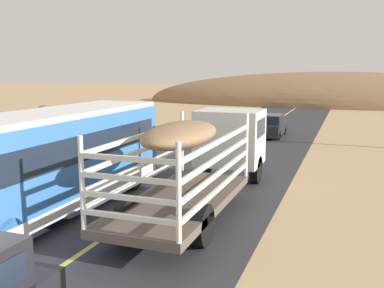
% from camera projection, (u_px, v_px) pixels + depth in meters
% --- Properties ---
extents(livestock_truck, '(2.53, 9.70, 3.02)m').
position_uv_depth(livestock_truck, '(214.00, 147.00, 15.38)').
color(livestock_truck, silver).
rests_on(livestock_truck, road_surface).
extents(bus, '(2.54, 10.00, 3.21)m').
position_uv_depth(bus, '(52.00, 159.00, 13.49)').
color(bus, '#3872C6').
rests_on(bus, road_surface).
extents(car_far, '(1.80, 4.40, 1.46)m').
position_uv_depth(car_far, '(270.00, 126.00, 29.53)').
color(car_far, black).
rests_on(car_far, road_surface).
extents(boulder_near_shoulder, '(1.45, 1.17, 1.02)m').
position_uv_depth(boulder_near_shoulder, '(45.00, 110.00, 43.49)').
color(boulder_near_shoulder, '#756656').
rests_on(boulder_near_shoulder, ground).
extents(boulder_mid_field, '(0.99, 0.75, 0.53)m').
position_uv_depth(boulder_mid_field, '(29.00, 161.00, 20.33)').
color(boulder_mid_field, '#84705B').
rests_on(boulder_mid_field, ground).
extents(distant_hill, '(52.91, 17.43, 8.54)m').
position_uv_depth(distant_hill, '(333.00, 104.00, 57.61)').
color(distant_hill, olive).
rests_on(distant_hill, ground).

